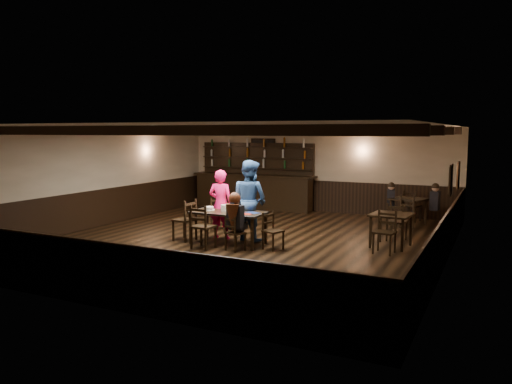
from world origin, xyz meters
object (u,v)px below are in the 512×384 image
at_px(dining_table, 228,215).
at_px(chair_near_right, 233,230).
at_px(man_blue, 250,200).
at_px(cake, 209,208).
at_px(bar_counter, 254,187).
at_px(chair_near_left, 201,223).
at_px(woman_pink, 221,204).

xyz_separation_m(dining_table, chair_near_right, (0.45, -0.58, -0.23)).
xyz_separation_m(chair_near_right, man_blue, (-0.19, 1.16, 0.51)).
distance_m(cake, bar_counter, 5.38).
bearing_deg(chair_near_right, cake, 148.98).
distance_m(chair_near_left, bar_counter, 6.14).
distance_m(dining_table, cake, 0.52).
xyz_separation_m(chair_near_right, woman_pink, (-0.89, 1.01, 0.38)).
relative_size(dining_table, bar_counter, 0.40).
xyz_separation_m(dining_table, bar_counter, (-1.91, 5.19, 0.05)).
height_order(man_blue, cake, man_blue).
bearing_deg(chair_near_right, woman_pink, 131.40).
bearing_deg(man_blue, chair_near_left, 82.93).
bearing_deg(dining_table, cake, -179.47).
relative_size(chair_near_right, man_blue, 0.40).
height_order(dining_table, chair_near_right, chair_near_right).
bearing_deg(man_blue, bar_counter, -49.79).
xyz_separation_m(woman_pink, man_blue, (0.70, 0.15, 0.12)).
xyz_separation_m(chair_near_left, chair_near_right, (0.72, 0.15, -0.12)).
relative_size(dining_table, woman_pink, 1.02).
bearing_deg(chair_near_right, man_blue, 99.19).
bearing_deg(chair_near_left, man_blue, 67.89).
xyz_separation_m(chair_near_left, woman_pink, (-0.17, 1.16, 0.26)).
bearing_deg(woman_pink, man_blue, -173.95).
height_order(chair_near_right, bar_counter, bar_counter).
distance_m(chair_near_left, woman_pink, 1.20).
bearing_deg(cake, woman_pink, 81.93).
xyz_separation_m(woman_pink, cake, (-0.06, -0.44, -0.05)).
relative_size(dining_table, cake, 6.50).
bearing_deg(bar_counter, woman_pink, -72.91).
xyz_separation_m(man_blue, bar_counter, (-2.16, 4.60, -0.23)).
distance_m(dining_table, woman_pink, 0.64).
height_order(woman_pink, cake, woman_pink).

